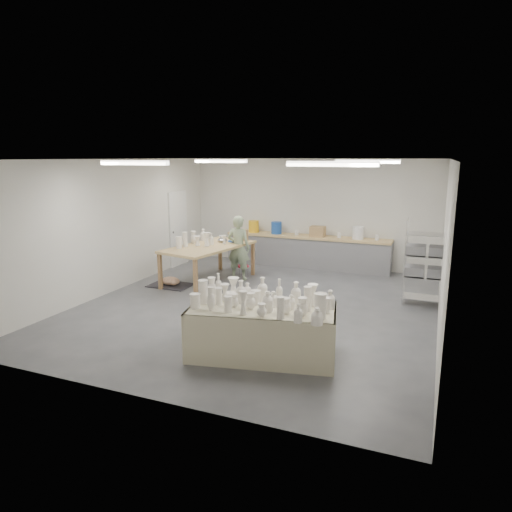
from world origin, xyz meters
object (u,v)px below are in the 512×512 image
at_px(red_stool, 243,267).
at_px(drying_table, 262,329).
at_px(work_table, 211,245).
at_px(potter, 239,248).

bearing_deg(red_stool, drying_table, -62.84).
bearing_deg(red_stool, work_table, -131.71).
distance_m(drying_table, red_stool, 4.84).
xyz_separation_m(drying_table, red_stool, (-2.21, 4.31, -0.18)).
height_order(potter, red_stool, potter).
height_order(work_table, red_stool, work_table).
height_order(drying_table, red_stool, drying_table).
bearing_deg(potter, drying_table, 116.68).
height_order(drying_table, potter, potter).
bearing_deg(work_table, red_stool, 59.36).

